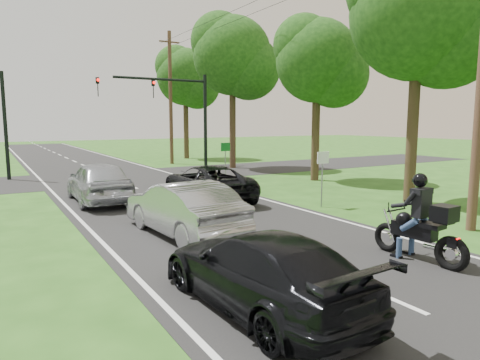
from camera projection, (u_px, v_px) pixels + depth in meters
name	position (u px, v px, depth m)	size (l,w,h in m)	color
ground	(263.00, 244.00, 11.46)	(140.00, 140.00, 0.00)	#254F16
road	(144.00, 192.00, 19.98)	(8.00, 100.00, 0.01)	black
cross_road	(111.00, 177.00, 25.08)	(60.00, 7.00, 0.01)	black
motorcycle_rider	(422.00, 227.00, 9.93)	(0.69, 2.45, 2.11)	black
dark_suv	(208.00, 183.00, 17.70)	(2.42, 5.26, 1.46)	black
silver_sedan	(183.00, 208.00, 12.23)	(1.65, 4.72, 1.56)	#A0A0A4
silver_suv	(99.00, 181.00, 17.29)	(1.98, 4.91, 1.67)	#AEB0B6
dark_car_behind	(261.00, 270.00, 7.43)	(1.90, 4.67, 1.35)	black
traffic_signal	(176.00, 106.00, 24.51)	(6.38, 0.44, 6.00)	black
signal_pole_far	(5.00, 126.00, 23.74)	(0.20, 0.20, 6.00)	black
utility_pole_far	(171.00, 98.00, 32.65)	(1.60, 0.28, 10.00)	brown
sign_white	(323.00, 166.00, 16.17)	(0.55, 0.07, 2.12)	slate
sign_green	(225.00, 152.00, 23.08)	(0.55, 0.07, 2.12)	slate
tree_row_b	(429.00, 20.00, 16.46)	(5.60, 5.43, 10.06)	#332316
tree_row_c	(323.00, 66.00, 23.06)	(4.80, 4.65, 8.76)	#332316
tree_row_d	(238.00, 60.00, 29.34)	(5.76, 5.58, 10.45)	#332316
tree_row_e	(189.00, 80.00, 37.29)	(5.28, 5.12, 9.61)	#332316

